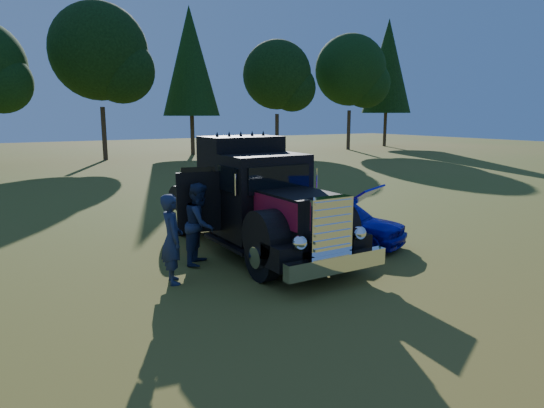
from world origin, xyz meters
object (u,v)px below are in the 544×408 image
Objects in this scene: hotrod_coupe at (340,221)px; spectator_far at (200,224)px; spectator_near at (172,239)px; diamond_t_truck at (257,204)px.

hotrod_coupe is 4.11m from spectator_far.
spectator_near is at bearing 172.83° from spectator_far.
hotrod_coupe is 5.19m from spectator_near.
hotrod_coupe is 2.13× the size of spectator_far.
spectator_near is (-5.13, -0.67, 0.34)m from hotrod_coupe.
spectator_far is (-4.08, 0.31, 0.35)m from hotrod_coupe.
diamond_t_truck reaches higher than spectator_far.
spectator_far is at bearing -37.31° from spectator_near.
spectator_near is 0.98× the size of spectator_far.
hotrod_coupe is at bearing -72.69° from spectator_near.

